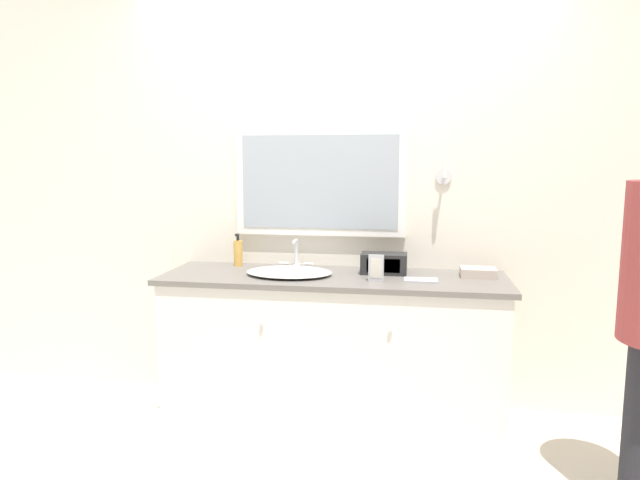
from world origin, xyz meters
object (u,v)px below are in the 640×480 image
sink_basin (289,272)px  soap_bottle (238,252)px  appliance_box (384,263)px  picture_frame (376,268)px

sink_basin → soap_bottle: bearing=149.7°
sink_basin → soap_bottle: soap_bottle is taller
sink_basin → appliance_box: size_ratio=1.87×
sink_basin → picture_frame: sink_basin is taller
soap_bottle → appliance_box: 0.90m
soap_bottle → picture_frame: 0.92m
soap_bottle → picture_frame: bearing=-19.6°
picture_frame → sink_basin: bearing=169.4°
sink_basin → soap_bottle: 0.43m
picture_frame → soap_bottle: bearing=160.4°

